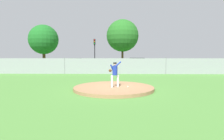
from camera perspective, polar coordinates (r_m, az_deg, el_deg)
ground_plane at (r=18.46m, az=0.78°, el=-2.44°), size 80.00×80.00×0.00m
asphalt_strip at (r=26.92m, az=0.96°, el=-0.19°), size 44.00×7.00×0.01m
pitchers_mound at (r=12.51m, az=0.51°, el=-5.40°), size 5.17×5.17×0.19m
pitcher_youth at (r=12.18m, az=0.83°, el=-0.59°), size 0.81×0.32×1.65m
baseball at (r=12.28m, az=4.72°, el=-4.97°), size 0.07×0.07×0.07m
chainlink_fence at (r=22.36m, az=0.89°, el=1.15°), size 29.53×0.07×1.92m
parked_car_silver at (r=28.24m, az=21.42°, el=1.37°), size 1.97×4.40×1.72m
parked_car_champagne at (r=27.43m, az=7.39°, el=1.61°), size 2.17×4.15×1.79m
parked_car_red at (r=28.00m, az=-11.18°, el=1.59°), size 1.90×4.69×1.73m
parked_car_charcoal at (r=29.07m, az=-22.29°, el=1.29°), size 1.91×4.35×1.55m
parked_car_burgundy at (r=26.98m, az=-3.59°, el=1.45°), size 2.00×4.08×1.64m
parked_car_white at (r=27.91m, az=-17.44°, el=1.42°), size 1.84×4.59×1.68m
traffic_light_near at (r=31.05m, az=-5.18°, el=6.40°), size 0.28×0.46×4.72m
tree_tall_centre at (r=38.53m, az=-19.63°, el=8.48°), size 5.48×5.48×7.79m
tree_bushy_near at (r=35.50m, az=3.14°, el=10.12°), size 5.82×5.82×8.58m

